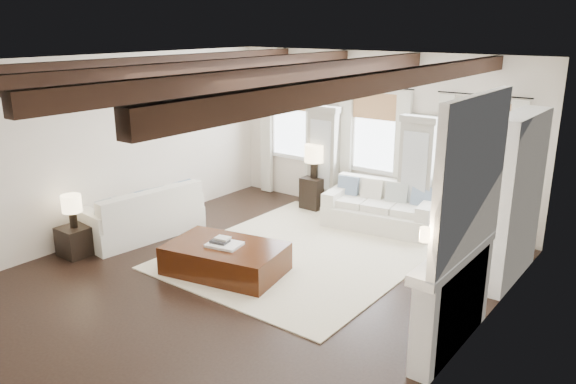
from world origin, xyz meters
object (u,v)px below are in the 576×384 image
Objects in this scene: side_table_front at (76,241)px; ottoman at (226,259)px; sofa_back at (381,210)px; sofa_left at (144,217)px; side_table_back at (314,193)px.

ottoman is at bearing 21.78° from side_table_front.
sofa_back reaches higher than ottoman.
side_table_front is at bearing -169.83° from ottoman.
sofa_left is 3.35× the size of side_table_back.
sofa_back is 1.66m from side_table_back.
ottoman is 3.49m from side_table_back.
side_table_back is at bearing 90.37° from ottoman.
ottoman is at bearing -106.03° from sofa_back.
ottoman is at bearing -6.52° from sofa_left.
sofa_left is at bearing -115.67° from side_table_back.
sofa_left is 1.26× the size of ottoman.
side_table_front is (-0.22, -1.24, -0.13)m from sofa_left.
side_table_back is (1.52, 3.16, -0.04)m from sofa_left.
sofa_back is 3.25× the size of side_table_back.
sofa_left is (-3.17, -2.99, 0.02)m from sofa_back.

